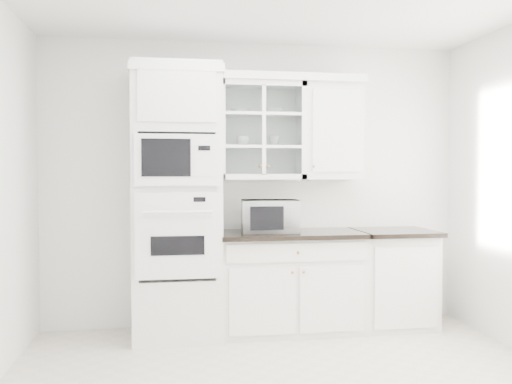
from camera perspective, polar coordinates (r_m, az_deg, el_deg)
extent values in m
cube|color=white|center=(5.22, -0.07, 0.82)|extent=(4.00, 0.02, 2.70)
cube|color=white|center=(4.85, -8.30, -1.07)|extent=(0.76, 0.65, 2.40)
cube|color=white|center=(4.54, -8.25, -4.58)|extent=(0.70, 0.03, 0.72)
cube|color=black|center=(4.53, -8.24, -5.61)|extent=(0.44, 0.01, 0.16)
cube|color=white|center=(4.51, -8.29, 3.34)|extent=(0.70, 0.03, 0.43)
cube|color=black|center=(4.49, -9.44, 3.60)|extent=(0.40, 0.01, 0.31)
cube|color=white|center=(5.09, 3.59, -9.55)|extent=(1.30, 0.60, 0.88)
cube|color=black|center=(4.98, 3.69, -4.44)|extent=(1.32, 0.67, 0.04)
cube|color=white|center=(5.39, 14.17, -8.95)|extent=(0.70, 0.60, 0.88)
cube|color=black|center=(5.29, 14.36, -4.12)|extent=(0.72, 0.67, 0.04)
cube|color=white|center=(5.08, 0.53, 6.42)|extent=(0.80, 0.33, 0.90)
cube|color=white|center=(5.07, 0.53, 4.74)|extent=(0.74, 0.29, 0.02)
cube|color=white|center=(5.10, 0.53, 8.11)|extent=(0.74, 0.29, 0.02)
cube|color=white|center=(5.24, 7.88, 6.28)|extent=(0.55, 0.33, 0.90)
cube|color=white|center=(5.10, -0.61, 11.90)|extent=(2.14, 0.38, 0.07)
imported|color=white|center=(4.93, 1.47, -2.54)|extent=(0.54, 0.47, 0.29)
imported|color=white|center=(5.06, -1.62, 8.52)|extent=(0.22, 0.22, 0.05)
imported|color=white|center=(5.14, 1.85, 8.48)|extent=(0.19, 0.19, 0.06)
imported|color=white|center=(5.04, -1.41, 5.37)|extent=(0.12, 0.12, 0.09)
imported|color=white|center=(5.10, 1.94, 5.36)|extent=(0.11, 0.11, 0.09)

